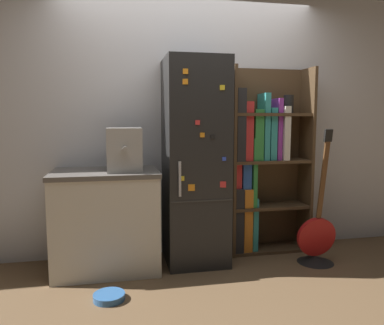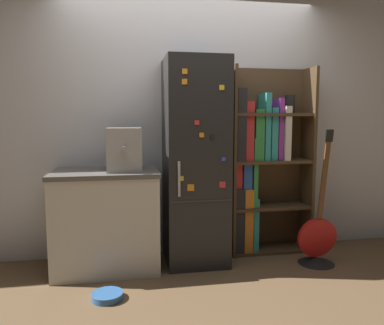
# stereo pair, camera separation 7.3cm
# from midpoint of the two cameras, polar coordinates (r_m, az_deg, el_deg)

# --- Properties ---
(ground_plane) EXTENTS (16.00, 16.00, 0.00)m
(ground_plane) POSITION_cam_midpoint_polar(r_m,az_deg,el_deg) (3.55, 1.61, -15.61)
(ground_plane) COLOR brown
(wall_back) EXTENTS (8.00, 0.05, 2.60)m
(wall_back) POSITION_cam_midpoint_polar(r_m,az_deg,el_deg) (3.75, 0.17, 5.96)
(wall_back) COLOR silver
(wall_back) RESTS_ON ground_plane
(refrigerator) EXTENTS (0.56, 0.59, 1.89)m
(refrigerator) POSITION_cam_midpoint_polar(r_m,az_deg,el_deg) (3.47, 1.10, 0.04)
(refrigerator) COLOR black
(refrigerator) RESTS_ON ground_plane
(bookshelf) EXTENTS (0.84, 0.31, 1.85)m
(bookshelf) POSITION_cam_midpoint_polar(r_m,az_deg,el_deg) (3.82, 10.74, -0.31)
(bookshelf) COLOR #4C3823
(bookshelf) RESTS_ON ground_plane
(kitchen_counter) EXTENTS (0.93, 0.64, 0.89)m
(kitchen_counter) POSITION_cam_midpoint_polar(r_m,az_deg,el_deg) (3.47, -12.30, -8.48)
(kitchen_counter) COLOR beige
(kitchen_counter) RESTS_ON ground_plane
(espresso_machine) EXTENTS (0.30, 0.35, 0.38)m
(espresso_machine) POSITION_cam_midpoint_polar(r_m,az_deg,el_deg) (3.30, -9.69, 1.97)
(espresso_machine) COLOR #A5A39E
(espresso_machine) RESTS_ON kitchen_counter
(guitar) EXTENTS (0.38, 0.34, 1.26)m
(guitar) POSITION_cam_midpoint_polar(r_m,az_deg,el_deg) (3.76, 19.05, -11.84)
(guitar) COLOR black
(guitar) RESTS_ON ground_plane
(pet_bowl) EXTENTS (0.24, 0.24, 0.05)m
(pet_bowl) POSITION_cam_midpoint_polar(r_m,az_deg,el_deg) (3.04, -12.06, -19.20)
(pet_bowl) COLOR #3366A5
(pet_bowl) RESTS_ON ground_plane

